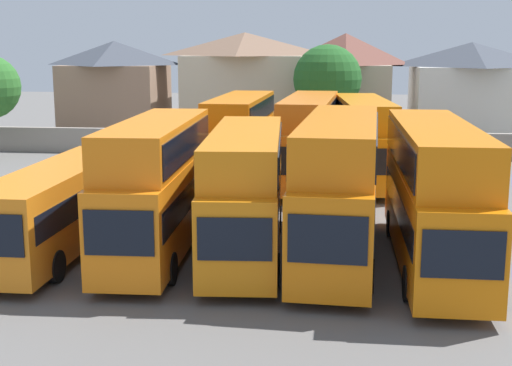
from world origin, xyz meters
TOP-DOWN VIEW (x-y plane):
  - ground at (0.00, 18.00)m, footprint 140.00×140.00m
  - depot_boundary_wall at (0.00, 24.15)m, footprint 56.00×0.50m
  - bus_1 at (-7.05, -0.26)m, footprint 2.56×11.09m
  - bus_2 at (-3.32, -0.22)m, footprint 2.78×10.46m
  - bus_3 at (-0.07, 0.22)m, footprint 3.26×11.15m
  - bus_4 at (3.37, 0.37)m, footprint 3.27×12.07m
  - bus_5 at (6.68, -0.27)m, footprint 2.63×12.03m
  - bus_6 at (-5.05, 14.22)m, footprint 2.75×11.50m
  - bus_7 at (-2.17, 14.27)m, footprint 2.94×11.07m
  - bus_8 at (1.74, 13.91)m, footprint 3.16×11.22m
  - bus_9 at (4.78, 14.40)m, footprint 3.35×10.58m
  - house_terrace_left at (-14.83, 31.52)m, footprint 8.08×7.49m
  - house_terrace_centre at (-4.28, 32.98)m, footprint 10.00×8.02m
  - house_terrace_right at (3.88, 32.87)m, footprint 7.36×7.55m
  - house_terrace_far_right at (13.82, 33.09)m, footprint 9.36×8.36m
  - tree_behind_wall at (2.54, 26.65)m, footprint 4.96×4.96m

SIDE VIEW (x-z plane):
  - ground at x=0.00m, z-range 0.00..0.00m
  - depot_boundary_wall at x=0.00m, z-range 0.00..1.80m
  - bus_1 at x=-7.05m, z-range 0.24..3.52m
  - bus_6 at x=-5.05m, z-range 0.25..3.76m
  - bus_3 at x=-0.07m, z-range 0.30..4.97m
  - bus_9 at x=4.78m, z-range 0.31..5.09m
  - bus_7 at x=-2.17m, z-range 0.31..5.19m
  - bus_8 at x=1.74m, z-range 0.31..5.23m
  - bus_5 at x=6.68m, z-range 0.32..5.35m
  - bus_2 at x=-3.32m, z-range 0.31..5.36m
  - bus_4 at x=3.37m, z-range 0.32..5.46m
  - house_terrace_far_right at x=13.82m, z-range 0.07..8.02m
  - house_terrace_left at x=-14.83m, z-range 0.07..8.11m
  - house_terrace_right at x=3.88m, z-range 0.09..8.73m
  - house_terrace_centre at x=-4.28m, z-range 0.07..8.80m
  - tree_behind_wall at x=2.54m, z-range 1.40..9.18m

